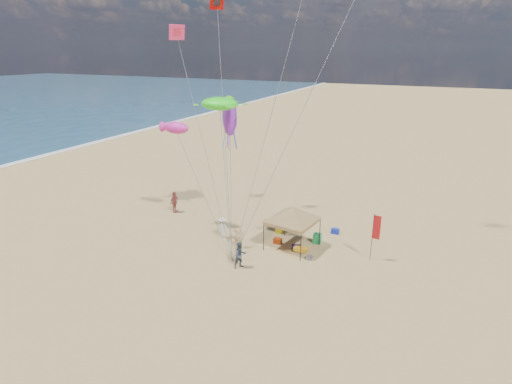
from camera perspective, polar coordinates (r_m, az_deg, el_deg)
ground at (r=26.66m, az=-2.77°, el=-10.08°), size 280.00×280.00×0.00m
canopy_tent at (r=27.94m, az=5.00°, el=-2.18°), size 5.57×5.57×3.47m
feather_flag at (r=27.53m, az=15.84°, el=-4.99°), size 0.48×0.07×3.14m
cooler_red at (r=29.54m, az=2.94°, el=-6.61°), size 0.54×0.38×0.38m
cooler_blue at (r=31.53m, az=10.65°, el=-5.22°), size 0.54×0.38×0.38m
bag_navy at (r=28.83m, az=5.42°, el=-7.38°), size 0.69×0.54×0.36m
bag_orange at (r=32.18m, az=4.41°, el=-4.44°), size 0.54×0.69×0.36m
chair_green at (r=29.83m, az=8.27°, el=-6.20°), size 0.50×0.50×0.70m
chair_yellow at (r=31.12m, az=3.21°, el=-4.91°), size 0.50×0.50×0.70m
crate_grey at (r=27.63m, az=7.23°, el=-8.79°), size 0.34×0.30×0.28m
beach_cart at (r=28.52m, az=6.05°, el=-7.67°), size 0.90×0.50×0.24m
person_near_a at (r=28.62m, az=-2.39°, el=-5.84°), size 0.78×0.62×1.87m
person_near_b at (r=26.20m, az=-2.13°, el=-8.54°), size 0.99×1.04×1.69m
person_near_c at (r=30.30m, az=-4.54°, el=-4.77°), size 1.11×0.84×1.53m
person_far_a at (r=35.29m, az=-10.97°, el=-1.32°), size 0.45×1.06×1.80m
turtle_kite at (r=29.66m, az=-4.94°, el=11.80°), size 2.97×2.52×0.89m
fish_kite at (r=30.58m, az=-10.71°, el=8.53°), size 2.14×1.62×0.85m
squid_kite at (r=31.37m, az=-3.58°, el=10.10°), size 1.14×1.14×2.81m
stunt_kite_pink at (r=36.88m, az=-10.65°, el=20.44°), size 1.29×1.31×1.16m
stunt_kite_red at (r=33.72m, az=-5.28°, el=24.15°), size 1.03×1.08×0.95m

